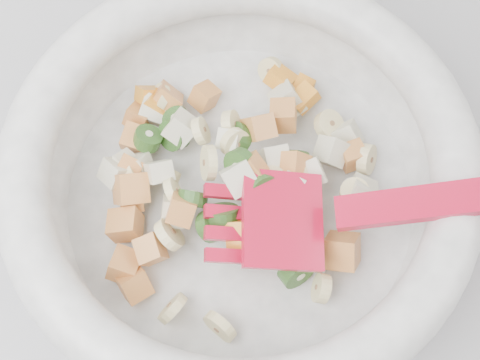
{
  "coord_description": "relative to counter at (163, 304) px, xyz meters",
  "views": [
    {
      "loc": [
        0.11,
        1.23,
        1.41
      ],
      "look_at": [
        0.11,
        1.43,
        0.95
      ],
      "focal_mm": 50.0,
      "sensor_mm": 36.0,
      "label": 1
    }
  ],
  "objects": [
    {
      "name": "counter",
      "position": [
        0.0,
        0.0,
        0.0
      ],
      "size": [
        2.0,
        0.6,
        0.9
      ],
      "primitive_type": "cube",
      "color": "#A6A5AB",
      "rests_on": "ground"
    },
    {
      "name": "mixing_bowl",
      "position": [
        0.11,
        -0.02,
        0.5
      ],
      "size": [
        0.47,
        0.35,
        0.14
      ],
      "color": "white",
      "rests_on": "counter"
    }
  ]
}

